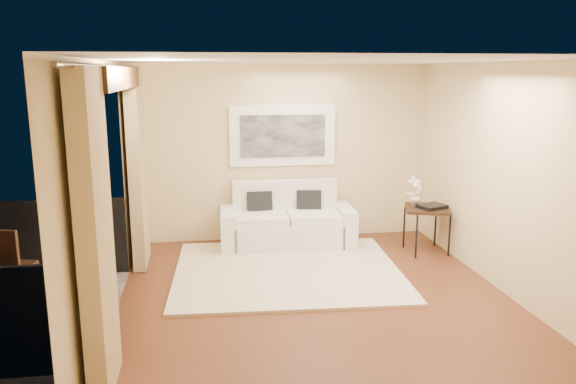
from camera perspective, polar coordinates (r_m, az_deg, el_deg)
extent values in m
plane|color=#5C301B|center=(6.65, 2.84, -10.75)|extent=(5.00, 5.00, 0.00)
plane|color=white|center=(6.12, 3.12, 13.22)|extent=(5.00, 5.00, 0.00)
plane|color=#CFBA8B|center=(8.67, -0.38, 3.99)|extent=(4.50, 0.00, 4.50)
plane|color=#CFBA8B|center=(3.91, 10.46, -6.51)|extent=(4.50, 0.00, 4.50)
plane|color=#CFBA8B|center=(7.05, 21.19, 1.24)|extent=(0.00, 5.00, 5.00)
plane|color=#CFBA8B|center=(8.00, -15.84, 2.83)|extent=(0.00, 2.70, 2.70)
plane|color=#CFBA8B|center=(4.44, -21.46, -4.91)|extent=(0.00, 2.70, 2.70)
plane|color=#CFBA8B|center=(6.07, -18.59, 11.20)|extent=(0.00, 2.40, 2.40)
cube|color=black|center=(6.05, -17.44, 10.99)|extent=(0.28, 2.40, 0.22)
cube|color=#605B56|center=(6.82, -24.69, -11.84)|extent=(1.80, 2.60, 0.12)
cube|color=black|center=(7.79, -22.58, -4.32)|extent=(1.80, 0.06, 1.00)
cube|color=tan|center=(7.70, -15.06, 2.29)|extent=(0.16, 0.75, 2.62)
cube|color=tan|center=(4.70, -18.99, -4.17)|extent=(0.16, 0.75, 2.62)
cylinder|color=#4C473F|center=(6.05, -17.31, 12.04)|extent=(0.04, 4.80, 0.04)
cube|color=white|center=(8.60, -0.55, 5.74)|extent=(1.62, 0.05, 0.92)
cube|color=black|center=(8.57, -0.51, 5.71)|extent=(1.30, 0.02, 0.64)
cube|color=beige|center=(7.44, -0.06, -8.00)|extent=(3.05, 2.70, 0.04)
cube|color=white|center=(8.45, -0.09, -4.24)|extent=(1.63, 0.90, 0.40)
cube|color=white|center=(8.67, -0.35, -1.30)|extent=(1.61, 0.26, 0.77)
cube|color=white|center=(8.37, -6.06, -3.80)|extent=(0.25, 0.85, 0.58)
cube|color=white|center=(8.57, 5.75, -3.41)|extent=(0.25, 0.85, 0.58)
cube|color=white|center=(8.32, -2.71, -2.63)|extent=(0.78, 0.78, 0.13)
cube|color=white|center=(8.40, 2.55, -2.47)|extent=(0.78, 0.78, 0.13)
cube|color=black|center=(8.49, -2.89, -1.22)|extent=(0.39, 0.19, 0.39)
cube|color=black|center=(8.57, 2.14, -1.08)|extent=(0.40, 0.23, 0.39)
cube|color=black|center=(8.32, 13.98, -1.66)|extent=(0.77, 0.77, 0.04)
cylinder|color=black|center=(8.10, 12.92, -4.44)|extent=(0.03, 0.03, 0.62)
cylinder|color=black|center=(8.29, 16.08, -4.23)|extent=(0.03, 0.03, 0.62)
cylinder|color=black|center=(8.54, 11.72, -3.52)|extent=(0.03, 0.03, 0.62)
cylinder|color=black|center=(8.72, 14.75, -3.35)|extent=(0.03, 0.03, 0.62)
cube|color=black|center=(8.27, 14.43, -1.43)|extent=(0.46, 0.40, 0.05)
imported|color=white|center=(8.30, 12.78, 0.09)|extent=(0.28, 0.24, 0.44)
cylinder|color=black|center=(6.87, -27.24, -8.46)|extent=(0.04, 0.04, 0.65)
cube|color=black|center=(7.13, -26.11, -6.84)|extent=(0.48, 0.48, 0.05)
cube|color=black|center=(6.92, -27.07, -5.47)|extent=(0.39, 0.15, 0.51)
cylinder|color=black|center=(7.24, -24.22, -8.20)|extent=(0.03, 0.03, 0.40)
cylinder|color=black|center=(7.41, -26.33, -7.95)|extent=(0.03, 0.03, 0.40)
cylinder|color=black|center=(6.99, -25.55, -9.04)|extent=(0.03, 0.03, 0.40)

